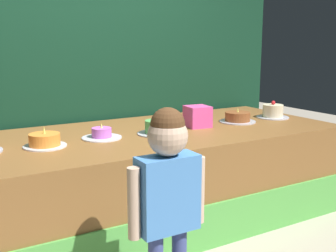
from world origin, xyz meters
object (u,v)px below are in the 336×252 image
at_px(cake_left, 45,141).
at_px(cake_center_right, 157,128).
at_px(cake_center_left, 102,134).
at_px(cake_right, 238,118).
at_px(pink_box, 198,116).
at_px(child_figure, 168,187).
at_px(cake_far_right, 273,112).

bearing_deg(cake_left, cake_center_right, -2.50).
xyz_separation_m(cake_center_left, cake_right, (1.33, -0.01, 0.01)).
xyz_separation_m(pink_box, cake_left, (-1.33, -0.04, -0.05)).
bearing_deg(child_figure, cake_left, 106.65).
bearing_deg(cake_center_right, cake_left, 177.50).
bearing_deg(pink_box, cake_far_right, -0.18).
xyz_separation_m(child_figure, cake_left, (-0.34, 1.13, 0.05)).
relative_size(pink_box, cake_right, 0.59).
relative_size(cake_left, cake_far_right, 0.96).
relative_size(cake_center_right, cake_far_right, 1.03).
distance_m(cake_center_left, cake_far_right, 1.77).
height_order(child_figure, cake_far_right, child_figure).
distance_m(pink_box, cake_center_right, 0.45).
bearing_deg(child_figure, cake_center_left, 84.94).
bearing_deg(cake_left, cake_right, 1.21).
bearing_deg(cake_center_left, pink_box, -0.05).
bearing_deg(cake_right, cake_far_right, 0.39).
relative_size(child_figure, cake_left, 3.90).
height_order(child_figure, cake_left, child_figure).
distance_m(pink_box, cake_far_right, 0.89).
height_order(cake_center_right, cake_far_right, cake_far_right).
relative_size(child_figure, cake_far_right, 3.76).
relative_size(child_figure, cake_right, 3.53).
bearing_deg(cake_center_right, child_figure, -116.57).
height_order(pink_box, cake_center_left, pink_box).
relative_size(child_figure, cake_center_right, 3.64).
bearing_deg(cake_left, child_figure, -73.35).
height_order(cake_center_left, cake_center_right, cake_center_right).
relative_size(cake_left, cake_center_right, 0.93).
xyz_separation_m(child_figure, cake_center_right, (0.55, 1.09, 0.06)).
distance_m(pink_box, cake_center_left, 0.89).
height_order(cake_right, cake_far_right, cake_far_right).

